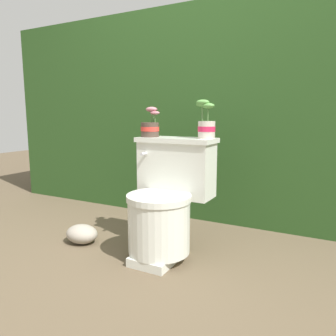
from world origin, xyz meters
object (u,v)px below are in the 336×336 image
at_px(potted_plant_left, 150,127).
at_px(potted_plant_midleft, 206,124).
at_px(toilet, 166,201).
at_px(garden_stone, 82,234).

height_order(potted_plant_left, potted_plant_midleft, potted_plant_midleft).
xyz_separation_m(toilet, potted_plant_left, (-0.18, 0.12, 0.45)).
xyz_separation_m(toilet, potted_plant_midleft, (0.19, 0.16, 0.47)).
bearing_deg(toilet, garden_stone, -169.16).
height_order(potted_plant_midleft, garden_stone, potted_plant_midleft).
bearing_deg(potted_plant_midleft, potted_plant_left, -173.76).
relative_size(toilet, potted_plant_midleft, 3.10).
distance_m(toilet, garden_stone, 0.68).
height_order(toilet, garden_stone, toilet).
relative_size(toilet, garden_stone, 3.18).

